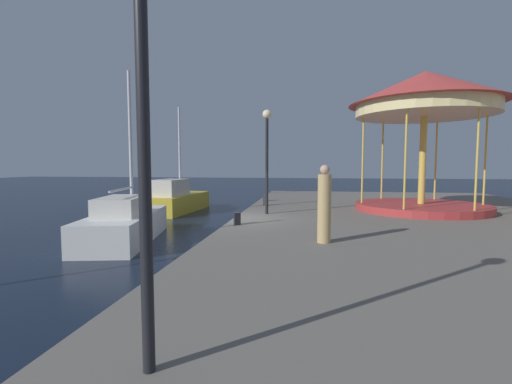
% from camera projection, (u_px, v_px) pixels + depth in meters
% --- Properties ---
extents(ground_plane, '(120.00, 120.00, 0.00)m').
position_uv_depth(ground_plane, '(234.00, 240.00, 13.26)').
color(ground_plane, black).
extents(quay_dock, '(14.53, 27.72, 0.80)m').
position_uv_depth(quay_dock, '(442.00, 235.00, 12.16)').
color(quay_dock, slate).
rests_on(quay_dock, ground).
extents(sailboat_white, '(2.93, 5.58, 6.32)m').
position_uv_depth(sailboat_white, '(124.00, 223.00, 12.92)').
color(sailboat_white, white).
rests_on(sailboat_white, ground).
extents(sailboat_yellow, '(2.23, 5.62, 6.13)m').
position_uv_depth(sailboat_yellow, '(177.00, 199.00, 20.87)').
color(sailboat_yellow, gold).
rests_on(sailboat_yellow, ground).
extents(carousel, '(6.24, 6.24, 5.89)m').
position_uv_depth(carousel, '(424.00, 106.00, 15.05)').
color(carousel, '#B23333').
rests_on(carousel, quay_dock).
extents(lamp_post_near_edge, '(0.36, 0.36, 4.11)m').
position_uv_depth(lamp_post_near_edge, '(142.00, 72.00, 3.23)').
color(lamp_post_near_edge, black).
rests_on(lamp_post_near_edge, quay_dock).
extents(lamp_post_mid_promenade, '(0.36, 0.36, 4.14)m').
position_uv_depth(lamp_post_mid_promenade, '(267.00, 143.00, 14.19)').
color(lamp_post_mid_promenade, black).
rests_on(lamp_post_mid_promenade, quay_dock).
extents(bollard_center, '(0.24, 0.24, 0.40)m').
position_uv_depth(bollard_center, '(237.00, 219.00, 11.82)').
color(bollard_center, '#2D2D33').
rests_on(bollard_center, quay_dock).
extents(bollard_south, '(0.24, 0.24, 0.40)m').
position_uv_depth(bollard_south, '(266.00, 197.00, 19.48)').
color(bollard_south, '#2D2D33').
rests_on(bollard_south, quay_dock).
extents(bollard_north, '(0.24, 0.24, 0.40)m').
position_uv_depth(bollard_north, '(266.00, 201.00, 17.30)').
color(bollard_north, '#2D2D33').
rests_on(bollard_north, quay_dock).
extents(person_near_carousel, '(0.34, 0.34, 1.98)m').
position_uv_depth(person_near_carousel, '(324.00, 206.00, 9.05)').
color(person_near_carousel, tan).
rests_on(person_near_carousel, quay_dock).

